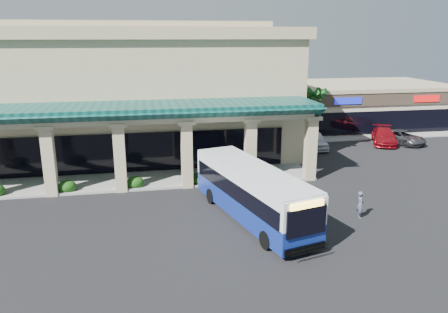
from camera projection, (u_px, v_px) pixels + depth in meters
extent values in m
plane|color=black|center=(246.00, 212.00, 26.28)|extent=(110.00, 110.00, 0.00)
imported|color=#484F5F|center=(360.00, 204.00, 25.29)|extent=(0.49, 0.65, 1.61)
imported|color=silver|center=(313.00, 139.00, 41.13)|extent=(2.46, 5.10, 1.68)
imported|color=maroon|center=(384.00, 136.00, 42.77)|extent=(4.06, 5.60, 1.51)
imported|color=#36373B|center=(402.00, 137.00, 42.82)|extent=(3.47, 5.16, 1.32)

